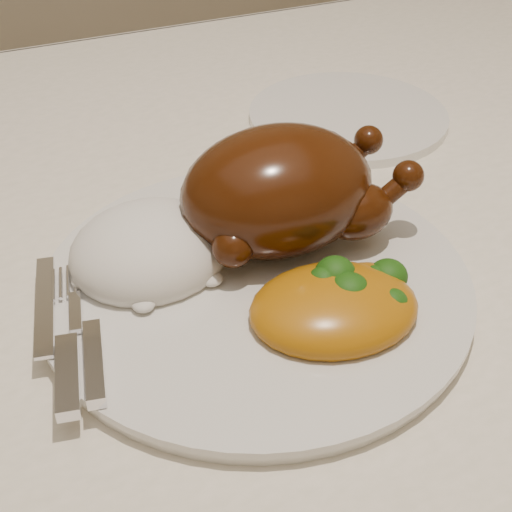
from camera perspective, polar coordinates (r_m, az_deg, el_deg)
name	(u,v)px	position (r m, az deg, el deg)	size (l,w,h in m)	color
dining_table	(133,370)	(0.63, -9.81, -8.95)	(1.60, 0.90, 0.76)	brown
tablecloth	(123,305)	(0.58, -10.56, -3.90)	(1.73, 1.03, 0.18)	white
dinner_plate	(256,284)	(0.53, 0.00, -2.29)	(0.31, 0.31, 0.01)	silver
side_plate	(348,116)	(0.78, 7.36, 11.08)	(0.21, 0.21, 0.01)	silver
roast_chicken	(283,190)	(0.54, 2.19, 5.33)	(0.18, 0.12, 0.10)	#3F1806
rice_mound	(150,251)	(0.54, -8.49, 0.39)	(0.13, 0.12, 0.06)	white
mac_and_cheese	(341,302)	(0.49, 6.85, -3.68)	(0.13, 0.11, 0.05)	#BC730C
cutlery	(72,346)	(0.48, -14.51, -6.96)	(0.05, 0.16, 0.01)	silver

